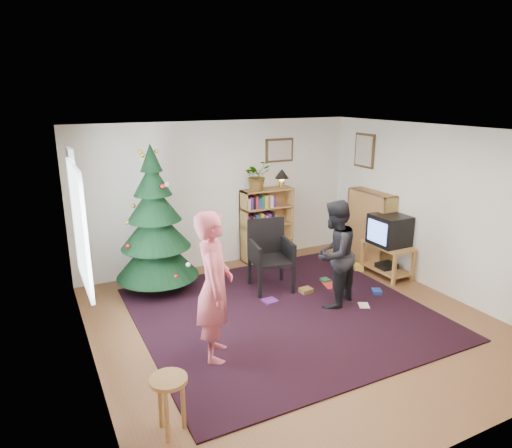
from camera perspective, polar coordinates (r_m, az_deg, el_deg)
name	(u,v)px	position (r m, az deg, el deg)	size (l,w,h in m)	color
floor	(294,323)	(6.21, 4.79, -12.18)	(5.00, 5.00, 0.00)	brown
ceiling	(299,131)	(5.49, 5.40, 11.48)	(5.00, 5.00, 0.00)	white
wall_back	(220,195)	(7.89, -4.51, 3.69)	(5.00, 0.02, 2.50)	silver
wall_front	(465,317)	(3.98, 24.66, -10.50)	(5.00, 0.02, 2.50)	silver
wall_left	(86,265)	(4.95, -20.48, -4.87)	(0.02, 5.00, 2.50)	silver
wall_right	(440,210)	(7.32, 21.98, 1.58)	(0.02, 5.00, 2.50)	silver
rug	(283,313)	(6.43, 3.37, -11.00)	(3.80, 3.60, 0.02)	black
window_pane	(80,227)	(5.45, -21.19, -0.30)	(0.04, 1.20, 1.40)	silver
curtain	(76,212)	(6.13, -21.54, 1.40)	(0.06, 0.35, 1.60)	silver
picture_back	(279,150)	(8.25, 2.95, 9.19)	(0.55, 0.03, 0.42)	#4C3319
picture_right	(365,151)	(8.41, 13.42, 8.92)	(0.03, 0.50, 0.60)	#4C3319
christmas_tree	(155,232)	(6.97, -12.46, -0.96)	(1.24, 1.24, 2.25)	#3F2816
bookshelf_back	(267,224)	(8.23, 1.36, 0.06)	(0.95, 0.30, 1.30)	olive
bookshelf_right	(370,227)	(8.25, 14.07, -0.40)	(0.30, 0.95, 1.30)	olive
tv_stand	(387,257)	(7.85, 16.08, -4.03)	(0.46, 0.83, 0.55)	olive
crt_tv	(389,230)	(7.71, 16.33, -0.71)	(0.52, 0.56, 0.49)	black
armchair	(268,252)	(7.03, 1.45, -3.47)	(0.68, 0.68, 1.08)	black
stool	(169,390)	(4.31, -10.82, -19.76)	(0.33, 0.33, 0.56)	olive
person_standing	(214,287)	(5.11, -5.24, -7.81)	(0.63, 0.42, 1.74)	#B94A56
person_by_chair	(334,254)	(6.45, 9.74, -3.76)	(0.75, 0.58, 1.54)	black
potted_plant	(257,175)	(7.94, 0.12, 6.10)	(0.47, 0.40, 0.52)	gray
table_lamp	(282,175)	(8.18, 3.26, 6.13)	(0.25, 0.25, 0.34)	#A57F33
floor_clutter	(334,288)	(7.20, 9.68, -7.87)	(2.17, 1.36, 0.08)	#A51E19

